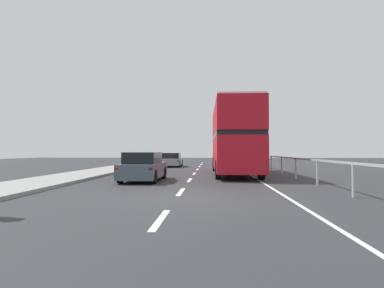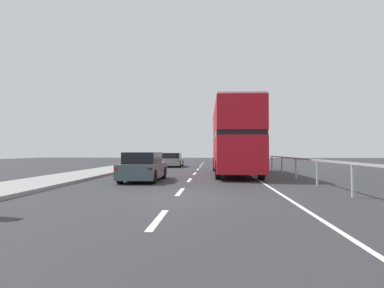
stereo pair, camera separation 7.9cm
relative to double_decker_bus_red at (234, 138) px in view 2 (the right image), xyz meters
name	(u,v)px [view 2 (the right image)]	position (x,y,z in m)	size (l,w,h in m)	color
ground_plane	(176,199)	(-2.54, -10.19, -2.37)	(75.50, 120.00, 0.10)	#2E2E32
lane_paint_markings	(229,176)	(-0.38, -1.38, -2.32)	(3.66, 46.00, 0.01)	silver
bridge_side_railing	(288,161)	(3.10, -1.19, -1.41)	(0.10, 42.00, 1.13)	#ADB5C0
double_decker_bus_red	(234,138)	(0.00, 0.00, 0.00)	(2.66, 10.27, 4.34)	red
hatchback_car_near	(143,167)	(-4.79, -4.66, -1.64)	(1.79, 4.21, 1.42)	#405158
sedan_car_ahead	(172,160)	(-5.15, 9.79, -1.69)	(1.87, 4.47, 1.30)	gray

